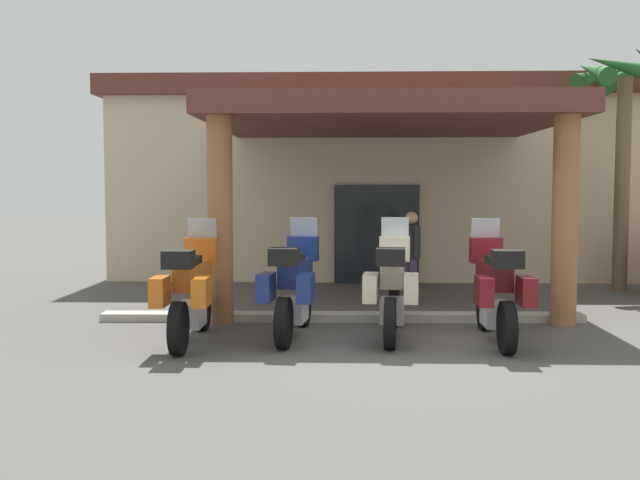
{
  "coord_description": "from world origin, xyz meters",
  "views": [
    {
      "loc": [
        -0.98,
        -9.48,
        2.04
      ],
      "look_at": [
        -1.15,
        2.19,
        1.2
      ],
      "focal_mm": 40.91,
      "sensor_mm": 36.0,
      "label": 1
    }
  ],
  "objects_px": {
    "motorcycle_cream": "(392,286)",
    "motorcycle_maroon": "(496,289)",
    "motel_building": "(372,178)",
    "motorcycle_blue": "(294,286)",
    "motorcycle_orange": "(191,290)",
    "pedestrian": "(411,251)",
    "palm_tree_near_portico": "(625,99)"
  },
  "relations": [
    {
      "from": "motorcycle_orange",
      "to": "motorcycle_maroon",
      "type": "distance_m",
      "value": 4.03
    },
    {
      "from": "motorcycle_blue",
      "to": "motorcycle_maroon",
      "type": "relative_size",
      "value": 1.0
    },
    {
      "from": "motorcycle_maroon",
      "to": "pedestrian",
      "type": "height_order",
      "value": "pedestrian"
    },
    {
      "from": "motorcycle_orange",
      "to": "motorcycle_blue",
      "type": "distance_m",
      "value": 1.39
    },
    {
      "from": "palm_tree_near_portico",
      "to": "pedestrian",
      "type": "bearing_deg",
      "value": -157.56
    },
    {
      "from": "motel_building",
      "to": "pedestrian",
      "type": "height_order",
      "value": "motel_building"
    },
    {
      "from": "motorcycle_blue",
      "to": "motel_building",
      "type": "bearing_deg",
      "value": -3.34
    },
    {
      "from": "motel_building",
      "to": "motorcycle_maroon",
      "type": "distance_m",
      "value": 8.68
    },
    {
      "from": "motel_building",
      "to": "motorcycle_blue",
      "type": "height_order",
      "value": "motel_building"
    },
    {
      "from": "motel_building",
      "to": "pedestrian",
      "type": "relative_size",
      "value": 7.51
    },
    {
      "from": "motorcycle_cream",
      "to": "pedestrian",
      "type": "relative_size",
      "value": 1.36
    },
    {
      "from": "motel_building",
      "to": "motorcycle_blue",
      "type": "xyz_separation_m",
      "value": [
        -1.52,
        -8.19,
        -1.58
      ]
    },
    {
      "from": "motorcycle_orange",
      "to": "motorcycle_blue",
      "type": "height_order",
      "value": "same"
    },
    {
      "from": "motel_building",
      "to": "motorcycle_orange",
      "type": "height_order",
      "value": "motel_building"
    },
    {
      "from": "motel_building",
      "to": "palm_tree_near_portico",
      "type": "xyz_separation_m",
      "value": [
        4.75,
        -3.55,
        1.49
      ]
    },
    {
      "from": "palm_tree_near_portico",
      "to": "motorcycle_blue",
      "type": "bearing_deg",
      "value": -143.48
    },
    {
      "from": "motorcycle_orange",
      "to": "palm_tree_near_portico",
      "type": "distance_m",
      "value": 9.61
    },
    {
      "from": "motorcycle_orange",
      "to": "palm_tree_near_portico",
      "type": "height_order",
      "value": "palm_tree_near_portico"
    },
    {
      "from": "motel_building",
      "to": "palm_tree_near_portico",
      "type": "distance_m",
      "value": 6.11
    },
    {
      "from": "motel_building",
      "to": "motorcycle_maroon",
      "type": "relative_size",
      "value": 5.51
    },
    {
      "from": "motel_building",
      "to": "palm_tree_near_portico",
      "type": "relative_size",
      "value": 2.48
    },
    {
      "from": "motorcycle_orange",
      "to": "palm_tree_near_portico",
      "type": "relative_size",
      "value": 0.45
    },
    {
      "from": "motorcycle_cream",
      "to": "motorcycle_maroon",
      "type": "relative_size",
      "value": 1.0
    },
    {
      "from": "motorcycle_maroon",
      "to": "palm_tree_near_portico",
      "type": "height_order",
      "value": "palm_tree_near_portico"
    },
    {
      "from": "motorcycle_orange",
      "to": "motel_building",
      "type": "bearing_deg",
      "value": -17.76
    },
    {
      "from": "pedestrian",
      "to": "motorcycle_blue",
      "type": "bearing_deg",
      "value": 39.31
    },
    {
      "from": "motorcycle_maroon",
      "to": "motel_building",
      "type": "bearing_deg",
      "value": 9.82
    },
    {
      "from": "motel_building",
      "to": "pedestrian",
      "type": "bearing_deg",
      "value": -84.89
    },
    {
      "from": "motorcycle_cream",
      "to": "pedestrian",
      "type": "bearing_deg",
      "value": -4.31
    },
    {
      "from": "motorcycle_blue",
      "to": "palm_tree_near_portico",
      "type": "bearing_deg",
      "value": -46.3
    },
    {
      "from": "motorcycle_cream",
      "to": "motorcycle_maroon",
      "type": "distance_m",
      "value": 1.37
    },
    {
      "from": "motorcycle_blue",
      "to": "motorcycle_maroon",
      "type": "bearing_deg",
      "value": -88.46
    }
  ]
}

